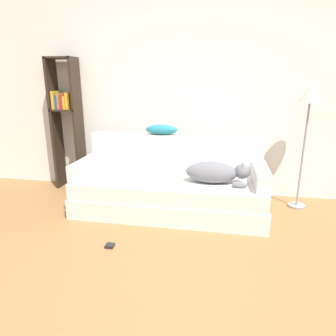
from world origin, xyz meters
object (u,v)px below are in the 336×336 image
object	(u,v)px
throw_pillow	(161,130)
floor_lamp	(310,104)
dog	(216,172)
laptop	(167,179)
couch	(169,195)
bookshelf	(66,117)
power_adapter	(110,246)

from	to	relation	value
throw_pillow	floor_lamp	world-z (taller)	floor_lamp
dog	floor_lamp	size ratio (longest dim) A/B	0.47
throw_pillow	laptop	bearing A→B (deg)	-70.89
throw_pillow	floor_lamp	size ratio (longest dim) A/B	0.27
couch	floor_lamp	world-z (taller)	floor_lamp
throw_pillow	bookshelf	distance (m)	1.40
couch	throw_pillow	xyz separation A→B (m)	(-0.17, 0.37, 0.71)
bookshelf	power_adapter	distance (m)	2.13
dog	floor_lamp	distance (m)	1.31
throw_pillow	power_adapter	world-z (taller)	throw_pillow
dog	floor_lamp	world-z (taller)	floor_lamp
couch	throw_pillow	size ratio (longest dim) A/B	5.55
floor_lamp	power_adapter	size ratio (longest dim) A/B	18.83
dog	power_adapter	distance (m)	1.35
laptop	floor_lamp	size ratio (longest dim) A/B	0.21
dog	power_adapter	size ratio (longest dim) A/B	8.91
laptop	throw_pillow	distance (m)	0.67
power_adapter	laptop	bearing A→B (deg)	65.28
power_adapter	couch	bearing A→B (deg)	65.82
laptop	couch	bearing A→B (deg)	68.70
dog	bookshelf	bearing A→B (deg)	162.52
couch	laptop	bearing A→B (deg)	-106.47
dog	power_adapter	bearing A→B (deg)	-138.20
bookshelf	floor_lamp	xyz separation A→B (m)	(3.07, -0.18, 0.24)
couch	laptop	size ratio (longest dim) A/B	7.20
throw_pillow	floor_lamp	xyz separation A→B (m)	(1.69, 0.03, 0.34)
couch	power_adapter	bearing A→B (deg)	-114.18
bookshelf	floor_lamp	size ratio (longest dim) A/B	1.23
couch	dog	xyz separation A→B (m)	(0.53, -0.07, 0.33)
throw_pillow	floor_lamp	distance (m)	1.72
power_adapter	throw_pillow	bearing A→B (deg)	79.54
floor_lamp	bookshelf	bearing A→B (deg)	176.64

